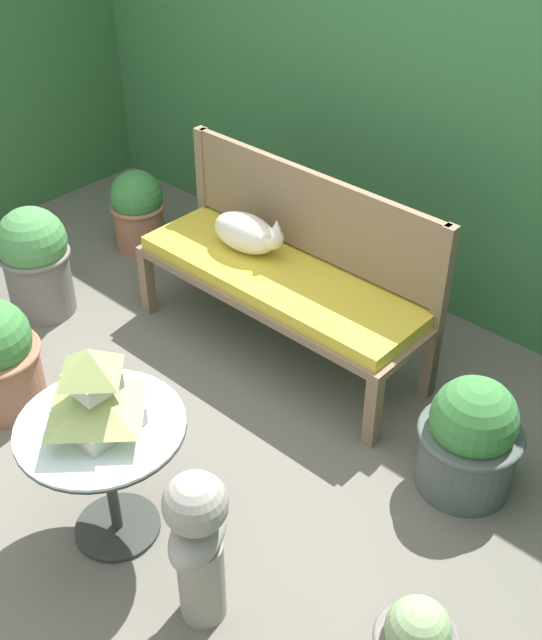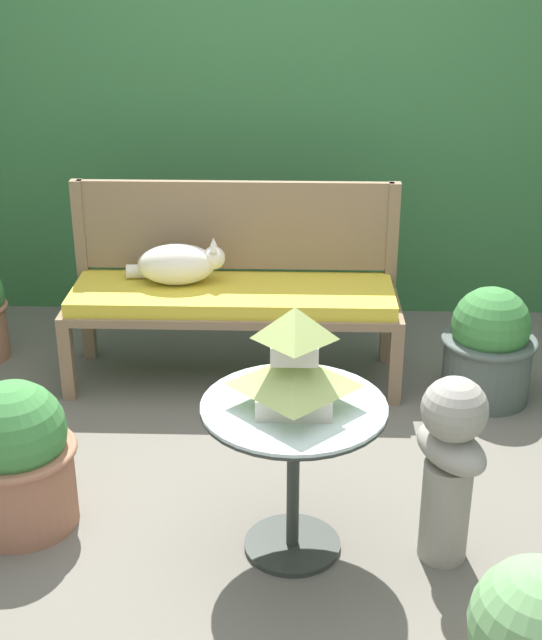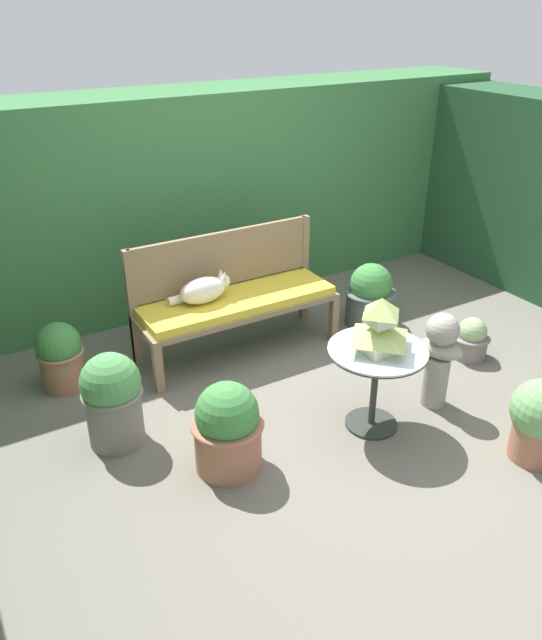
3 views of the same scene
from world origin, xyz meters
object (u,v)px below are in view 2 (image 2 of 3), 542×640
(cat, at_px, (178,264))
(garden_bust, at_px, (450,457))
(patio_table, at_px, (294,437))
(potted_plant_bench_left, at_px, (489,347))
(pagoda_birdhouse, at_px, (294,364))
(garden_bench, at_px, (233,302))
(potted_plant_table_near, at_px, (17,458))

(cat, xyz_separation_m, garden_bust, (1.09, -1.38, -0.18))
(patio_table, height_order, garden_bust, garden_bust)
(patio_table, bearing_deg, potted_plant_bench_left, 52.24)
(pagoda_birdhouse, relative_size, potted_plant_bench_left, 0.64)
(pagoda_birdhouse, xyz_separation_m, garden_bust, (0.53, -0.02, -0.33))
(garden_bench, bearing_deg, cat, 169.17)
(garden_bench, height_order, patio_table, patio_table)
(cat, bearing_deg, garden_bench, -14.82)
(garden_bench, xyz_separation_m, pagoda_birdhouse, (0.30, -1.30, 0.32))
(garden_bust, bearing_deg, potted_plant_table_near, -121.87)
(garden_bust, bearing_deg, potted_plant_bench_left, 136.12)
(garden_bust, height_order, potted_plant_table_near, garden_bust)
(garden_bust, height_order, potted_plant_bench_left, garden_bust)
(garden_bench, relative_size, pagoda_birdhouse, 4.51)
(garden_bust, xyz_separation_m, potted_plant_table_near, (-1.52, 0.14, -0.12))
(cat, relative_size, potted_plant_table_near, 0.85)
(potted_plant_bench_left, bearing_deg, pagoda_birdhouse, -127.76)
(cat, height_order, pagoda_birdhouse, pagoda_birdhouse)
(potted_plant_table_near, bearing_deg, garden_bust, -5.33)
(cat, bearing_deg, garden_bust, -55.74)
(pagoda_birdhouse, bearing_deg, patio_table, 180.00)
(garden_bench, distance_m, potted_plant_table_near, 1.38)
(garden_bench, xyz_separation_m, garden_bust, (0.82, -1.33, -0.01))
(garden_bench, height_order, pagoda_birdhouse, pagoda_birdhouse)
(garden_bench, bearing_deg, patio_table, -77.13)
(cat, distance_m, pagoda_birdhouse, 1.47)
(potted_plant_table_near, bearing_deg, patio_table, -6.81)
(pagoda_birdhouse, distance_m, potted_plant_bench_left, 1.53)
(pagoda_birdhouse, relative_size, potted_plant_table_near, 0.61)
(pagoda_birdhouse, xyz_separation_m, potted_plant_bench_left, (0.89, 1.15, -0.47))
(potted_plant_table_near, bearing_deg, garden_bench, 59.45)
(patio_table, relative_size, potted_plant_table_near, 1.10)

